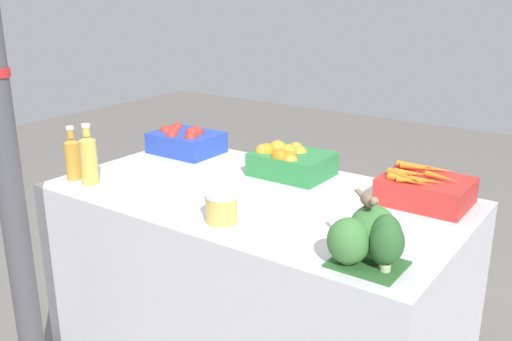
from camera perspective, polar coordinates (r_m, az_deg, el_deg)
name	(u,v)px	position (r m, az deg, el deg)	size (l,w,h in m)	color
market_table	(256,278)	(2.55, 0.00, -10.68)	(1.71, 0.95, 0.79)	silver
apple_crate	(186,141)	(2.98, -7.05, 2.96)	(0.34, 0.27, 0.14)	#2847B7
orange_crate	(289,161)	(2.60, 3.34, 0.96)	(0.34, 0.27, 0.15)	#2D8442
carrot_crate	(425,189)	(2.36, 16.51, -1.80)	(0.34, 0.27, 0.14)	red
broccoli_pile	(370,238)	(1.79, 11.36, -6.60)	(0.23, 0.22, 0.18)	#2D602D
juice_bottle_amber	(73,157)	(2.66, -17.86, 1.29)	(0.07, 0.07, 0.24)	gold
juice_bottle_golden	(89,158)	(2.57, -16.39, 1.18)	(0.07, 0.07, 0.27)	gold
pickle_jar	(221,207)	(2.09, -3.48, -3.71)	(0.12, 0.12, 0.11)	#DBBC56
sparrow_bird	(368,200)	(1.76, 11.17, -2.92)	(0.11, 0.09, 0.05)	#4C3D2D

